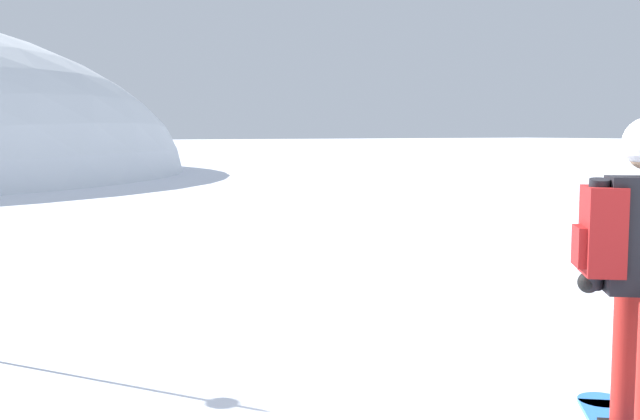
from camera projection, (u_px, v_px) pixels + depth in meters
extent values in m
cylinder|color=blue|center=(601.00, 401.00, 4.67)|extent=(0.28, 0.28, 0.02)
cylinder|color=maroon|center=(627.00, 360.00, 4.09)|extent=(0.15, 0.15, 0.82)
cylinder|color=black|center=(596.00, 234.00, 3.82)|extent=(0.19, 0.20, 0.57)
sphere|color=black|center=(588.00, 282.00, 3.88)|extent=(0.11, 0.11, 0.11)
cube|color=maroon|center=(603.00, 231.00, 3.81)|extent=(0.31, 0.33, 0.44)
cube|color=maroon|center=(581.00, 246.00, 3.83)|extent=(0.17, 0.19, 0.20)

